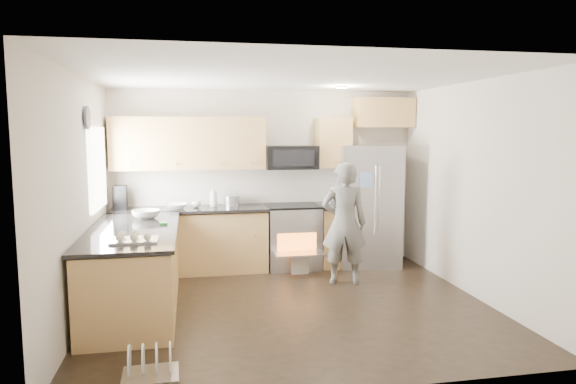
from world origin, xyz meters
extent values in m
plane|color=black|center=(0.00, 0.00, 0.00)|extent=(4.50, 4.50, 0.00)
cube|color=beige|center=(0.00, 2.00, 1.30)|extent=(4.50, 0.04, 2.60)
cube|color=beige|center=(0.00, -2.00, 1.30)|extent=(4.50, 0.04, 2.60)
cube|color=beige|center=(-2.25, 0.00, 1.30)|extent=(0.04, 4.00, 2.60)
cube|color=beige|center=(2.25, 0.00, 1.30)|extent=(0.04, 4.00, 2.60)
cube|color=white|center=(0.00, 0.00, 2.60)|extent=(4.50, 4.00, 0.04)
cube|color=white|center=(-2.23, 1.00, 1.55)|extent=(0.04, 1.00, 1.00)
cylinder|color=#F3E1C2|center=(0.90, 1.10, 2.58)|extent=(0.14, 0.14, 0.02)
cylinder|color=#474754|center=(-2.22, 0.45, 2.15)|extent=(0.03, 0.26, 0.26)
cube|color=tan|center=(-1.12, 1.70, 0.43)|extent=(2.15, 0.60, 0.87)
cube|color=black|center=(-1.12, 1.69, 0.91)|extent=(2.19, 0.64, 0.04)
cube|color=tan|center=(1.00, 1.70, 0.43)|extent=(0.50, 0.60, 0.87)
cube|color=black|center=(1.00, 1.69, 0.91)|extent=(0.54, 0.64, 0.04)
cube|color=tan|center=(-1.12, 1.83, 1.83)|extent=(2.16, 0.33, 0.74)
cube|color=tan|center=(1.00, 1.83, 1.83)|extent=(0.50, 0.33, 0.74)
cube|color=tan|center=(1.78, 1.83, 2.28)|extent=(0.90, 0.33, 0.44)
imported|color=silver|center=(-1.31, 1.65, 0.96)|extent=(0.30, 0.30, 0.07)
imported|color=white|center=(-0.79, 1.79, 1.07)|extent=(0.11, 0.11, 0.29)
imported|color=white|center=(-1.03, 1.75, 0.97)|extent=(0.12, 0.12, 0.10)
cylinder|color=#B7B7BC|center=(-0.53, 1.80, 1.00)|extent=(0.23, 0.23, 0.15)
cube|color=black|center=(-2.07, 1.75, 1.09)|extent=(0.18, 0.22, 0.33)
cylinder|color=#B7B7BC|center=(0.92, 1.83, 0.97)|extent=(0.10, 0.10, 0.08)
cube|color=tan|center=(-1.75, 0.25, 0.43)|extent=(0.90, 2.30, 0.87)
cube|color=black|center=(-1.75, 0.25, 0.91)|extent=(0.96, 2.36, 0.04)
imported|color=silver|center=(-1.66, 0.90, 0.98)|extent=(0.34, 0.34, 0.11)
cube|color=green|center=(-1.43, 0.43, 0.94)|extent=(0.09, 0.06, 0.03)
cube|color=#B7B7BC|center=(-1.67, -0.44, 0.97)|extent=(0.45, 0.34, 0.09)
cube|color=#B7B7BC|center=(0.35, 1.68, 0.45)|extent=(0.76, 0.62, 0.90)
cube|color=black|center=(0.35, 1.68, 0.92)|extent=(0.76, 0.60, 0.03)
cube|color=orange|center=(0.35, 1.36, 0.40)|extent=(0.56, 0.02, 0.34)
cube|color=#B7B7BC|center=(0.35, 1.20, 0.32)|extent=(0.70, 0.34, 0.03)
cube|color=white|center=(0.35, 1.15, 0.18)|extent=(0.24, 0.03, 0.28)
cube|color=black|center=(0.35, 1.80, 1.62)|extent=(0.76, 0.40, 0.34)
cube|color=#B7B7BC|center=(1.50, 1.62, 0.90)|extent=(0.98, 0.81, 1.80)
cylinder|color=#B7B7BC|center=(1.47, 1.26, 1.03)|extent=(0.02, 0.02, 0.98)
cylinder|color=#B7B7BC|center=(1.53, 1.26, 1.03)|extent=(0.02, 0.02, 0.98)
cube|color=pink|center=(1.70, 1.27, 0.83)|extent=(0.23, 0.04, 0.29)
cube|color=#8AA8DD|center=(1.32, 1.27, 1.32)|extent=(0.17, 0.03, 0.22)
imported|color=slate|center=(0.86, 0.77, 0.80)|extent=(0.66, 0.51, 1.61)
cube|color=#B7B7BC|center=(-1.47, -1.45, 0.01)|extent=(0.46, 0.38, 0.03)
cylinder|color=white|center=(-1.63, -1.46, 0.15)|extent=(0.02, 0.25, 0.25)
cylinder|color=white|center=(-1.52, -1.46, 0.15)|extent=(0.02, 0.25, 0.25)
cylinder|color=white|center=(-1.42, -1.45, 0.15)|extent=(0.02, 0.25, 0.25)
cylinder|color=white|center=(-1.31, -1.45, 0.15)|extent=(0.02, 0.25, 0.25)
camera|label=1|loc=(-1.12, -5.59, 2.00)|focal=32.00mm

